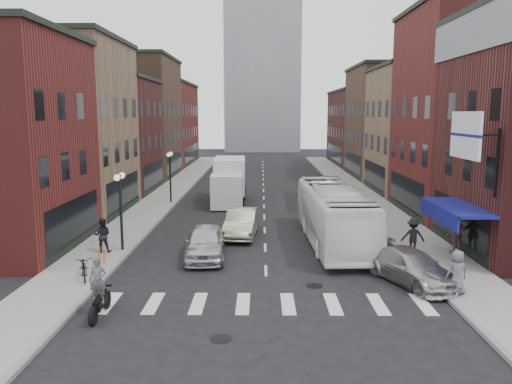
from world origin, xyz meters
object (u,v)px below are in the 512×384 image
ped_right_c (457,272)px  box_truck (229,181)px  motorcycle_rider (99,289)px  transit_bus (333,214)px  ped_right_b (457,234)px  parked_bicycle (84,267)px  streetlamp_far (170,167)px  sedan_left_far (242,223)px  sedan_left_near (205,242)px  streetlamp_near (120,197)px  billboard_sign (468,137)px  ped_left_solo (102,235)px  curb_car (411,267)px  ped_right_a (413,236)px  bike_rack (102,257)px

ped_right_c → box_truck: bearing=-73.4°
motorcycle_rider → ped_right_c: 13.48m
transit_bus → ped_right_b: size_ratio=5.90×
motorcycle_rider → parked_bicycle: motorcycle_rider is taller
streetlamp_far → parked_bicycle: 18.72m
sedan_left_far → ped_right_c: (8.77, -9.74, 0.23)m
motorcycle_rider → sedan_left_near: bearing=63.1°
streetlamp_near → sedan_left_far: bearing=30.2°
streetlamp_far → streetlamp_near: bearing=-90.0°
ped_right_c → billboard_sign: bearing=-122.8°
sedan_left_near → ped_left_solo: (-5.25, 0.53, 0.22)m
transit_bus → curb_car: (2.38, -6.61, -0.92)m
sedan_left_far → parked_bicycle: (-6.40, -8.08, -0.14)m
motorcycle_rider → parked_bicycle: size_ratio=1.14×
billboard_sign → ped_right_b: bearing=71.2°
parked_bicycle → transit_bus: bearing=8.3°
curb_car → ped_right_c: (1.27, -1.64, 0.33)m
ped_right_b → transit_bus: bearing=-37.6°
box_truck → ped_right_b: size_ratio=4.13×
sedan_left_near → ped_left_solo: ped_left_solo is taller
streetlamp_near → curb_car: 14.46m
ped_left_solo → ped_right_a: size_ratio=0.98×
streetlamp_far → parked_bicycle: bearing=-91.1°
transit_bus → ped_right_b: transit_bus is taller
billboard_sign → bike_rack: bearing=177.2°
bike_rack → transit_bus: bearing=22.5°
motorcycle_rider → sedan_left_near: size_ratio=0.46×
ped_left_solo → curb_car: bearing=157.0°
box_truck → ped_right_b: (12.39, -15.27, -0.59)m
curb_car → parked_bicycle: (-13.90, 0.02, -0.05)m
ped_right_a → curb_car: bearing=78.2°
bike_rack → curb_car: bearing=-7.8°
billboard_sign → ped_right_c: billboard_sign is taller
streetlamp_near → streetlamp_far: 14.00m
sedan_left_far → curb_car: size_ratio=1.00×
ped_right_b → sedan_left_near: bearing=-11.8°
sedan_left_near → ped_right_b: size_ratio=2.42×
streetlamp_near → sedan_left_near: bearing=-12.8°
ped_left_solo → ped_right_b: (17.85, -0.10, 0.11)m
streetlamp_far → parked_bicycle: streetlamp_far is taller
bike_rack → sedan_left_near: 4.90m
parked_bicycle → ped_left_solo: size_ratio=1.09×
streetlamp_near → parked_bicycle: bearing=-94.5°
box_truck → streetlamp_far: bearing=-173.5°
transit_bus → sedan_left_near: (-6.77, -3.01, -0.81)m
transit_bus → ped_right_a: bearing=-37.0°
ped_left_solo → streetlamp_near: bearing=-158.5°
ped_left_solo → ped_right_c: ped_left_solo is taller
motorcycle_rider → ped_right_b: size_ratio=1.11×
motorcycle_rider → sedan_left_near: motorcycle_rider is taller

